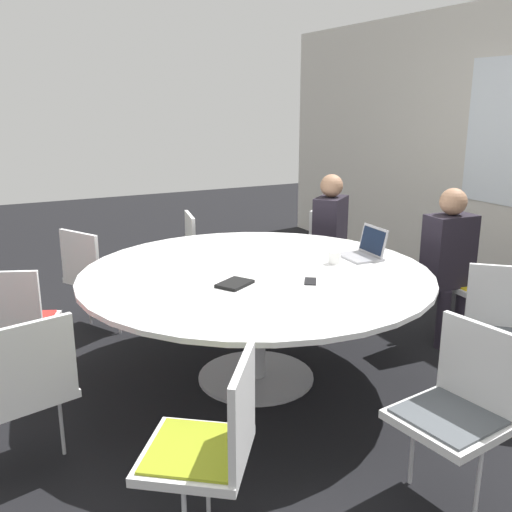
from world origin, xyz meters
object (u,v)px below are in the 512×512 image
chair_2 (205,251)px  chair_0 (464,273)px  spiral_notebook (235,284)px  cell_phone (310,281)px  handbag (17,342)px  chair_5 (24,383)px  person_1 (332,231)px  chair_1 (330,245)px  person_0 (450,255)px  chair_7 (459,402)px  coffee_cup (334,257)px  chair_4 (14,319)px  chair_8 (503,327)px  chair_3 (94,272)px  laptop (365,250)px  chair_6 (212,440)px

chair_2 → chair_0: bearing=57.2°
spiral_notebook → cell_phone: size_ratio=1.65×
spiral_notebook → handbag: spiral_notebook is taller
chair_5 → person_1: bearing=13.7°
chair_1 → chair_5: size_ratio=1.00×
chair_1 → handbag: bearing=-35.4°
person_0 → spiral_notebook: (0.09, -1.82, 0.07)m
chair_7 → person_0: person_0 is taller
chair_1 → spiral_notebook: 2.16m
chair_1 → coffee_cup: (1.27, -0.84, 0.29)m
chair_2 → chair_5: bearing=-29.9°
chair_4 → chair_8: (1.48, 2.61, 0.00)m
chair_1 → chair_3: 2.17m
chair_0 → chair_7: size_ratio=1.00×
person_1 → laptop: size_ratio=4.04×
chair_4 → chair_6: bearing=-49.6°
chair_0 → spiral_notebook: (0.15, -2.07, 0.26)m
chair_1 → chair_2: size_ratio=1.00×
person_0 → laptop: 0.76m
coffee_cup → spiral_notebook: bearing=-81.3°
chair_2 → cell_phone: size_ratio=5.49×
chair_8 → handbag: bearing=4.2°
laptop → person_0: bearing=88.9°
chair_5 → handbag: size_ratio=2.37×
chair_4 → coffee_cup: chair_4 is taller
chair_2 → chair_3: size_ratio=1.00×
cell_phone → chair_8: bearing=58.1°
chair_6 → laptop: bearing=-17.9°
chair_0 → spiral_notebook: bearing=8.0°
chair_6 → chair_4: bearing=54.7°
chair_1 → chair_3: bearing=-41.7°
laptop → cell_phone: bearing=-61.1°
chair_4 → chair_8: 3.00m
chair_3 → handbag: size_ratio=2.37×
chair_0 → chair_8: 1.12m
chair_7 → laptop: 1.58m
chair_2 → handbag: bearing=-62.5°
person_1 → handbag: person_1 is taller
person_0 → chair_2: bearing=-46.9°
chair_7 → chair_8: same height
chair_0 → cell_phone: bearing=14.3°
person_0 → coffee_cup: (-0.03, -1.03, 0.10)m
person_0 → coffee_cup: size_ratio=13.97×
chair_0 → person_0: 0.32m
chair_2 → person_1: person_1 is taller
handbag → chair_1: bearing=92.9°
person_1 → coffee_cup: person_1 is taller
chair_8 → cell_phone: (-0.61, -0.98, 0.26)m
chair_2 → chair_6: size_ratio=1.00×
chair_7 → chair_8: 1.05m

